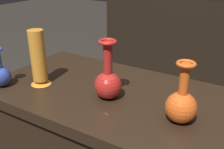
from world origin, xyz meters
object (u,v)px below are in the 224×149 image
at_px(vase_tall_behind, 181,104).
at_px(vase_left_accent, 1,74).
at_px(vase_right_accent, 38,60).
at_px(vase_centerpiece, 108,81).

height_order(vase_tall_behind, vase_left_accent, vase_tall_behind).
bearing_deg(vase_right_accent, vase_tall_behind, 2.60).
bearing_deg(vase_right_accent, vase_centerpiece, 7.73).
xyz_separation_m(vase_centerpiece, vase_right_accent, (-0.35, -0.05, 0.04)).
xyz_separation_m(vase_centerpiece, vase_left_accent, (-0.50, -0.16, -0.02)).
height_order(vase_centerpiece, vase_tall_behind, vase_centerpiece).
bearing_deg(vase_tall_behind, vase_centerpiece, 176.99).
distance_m(vase_tall_behind, vase_left_accent, 0.83).
height_order(vase_centerpiece, vase_right_accent, vase_right_accent).
bearing_deg(vase_centerpiece, vase_left_accent, -162.18).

